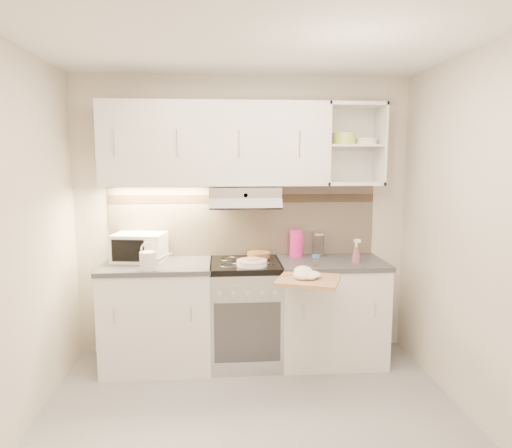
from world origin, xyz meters
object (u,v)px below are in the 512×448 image
Objects in this scene: watering_can at (149,260)px; pink_pitcher at (296,243)px; microwave at (139,247)px; spray_bottle at (356,253)px; plate_stack at (252,263)px; electric_range at (245,312)px; cutting_board at (309,280)px; glass_jar at (318,244)px.

pink_pitcher is at bearing 18.14° from watering_can.
spray_bottle is at bearing 2.07° from microwave.
microwave reaches higher than plate_stack.
electric_range is 0.81m from cutting_board.
watering_can reaches higher than glass_jar.
cutting_board is at bearing -14.14° from watering_can.
electric_range reaches higher than cutting_board.
watering_can reaches higher than electric_range.
pink_pitcher is at bearing 108.73° from cutting_board.
pink_pitcher reaches higher than spray_bottle.
microwave is at bearing 169.79° from pink_pitcher.
microwave is at bearing 175.66° from cutting_board.
plate_stack is at bearing 157.96° from cutting_board.
pink_pitcher reaches higher than cutting_board.
glass_jar is at bearing -13.73° from pink_pitcher.
watering_can is at bearing -164.17° from electric_range.
microwave and pink_pitcher have the same top height.
cutting_board is (-0.49, -0.42, -0.11)m from spray_bottle.
plate_stack is 0.72m from glass_jar.
electric_range is 0.77m from pink_pitcher.
watering_can is at bearing -173.00° from cutting_board.
spray_bottle is (1.71, 0.12, 0.00)m from watering_can.
pink_pitcher is at bearing 140.35° from spray_bottle.
electric_range is at bearing -170.82° from pink_pitcher.
glass_jar is (0.20, -0.00, -0.01)m from pink_pitcher.
microwave is at bearing 172.71° from electric_range.
spray_bottle is (0.26, -0.30, -0.02)m from glass_jar.
spray_bottle is (0.89, 0.05, 0.06)m from plate_stack.
glass_jar is at bearing 11.63° from microwave.
plate_stack is 1.05× the size of pink_pitcher.
glass_jar is at bearing 28.84° from plate_stack.
pink_pitcher is 1.13× the size of glass_jar.
plate_stack is at bearing -154.69° from pink_pitcher.
microwave is 2.15× the size of spray_bottle.
microwave is 1.00m from plate_stack.
pink_pitcher is 0.54× the size of cutting_board.
spray_bottle reaches higher than glass_jar.
cutting_board is (1.23, -0.30, -0.11)m from watering_can.
glass_jar is (0.63, 0.35, 0.08)m from plate_stack.
electric_range is 0.90m from glass_jar.
pink_pitcher is at bearing 179.95° from glass_jar.
watering_can is at bearing -174.88° from plate_stack.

